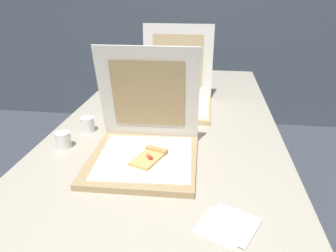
% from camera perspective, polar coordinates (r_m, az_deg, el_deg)
% --- Properties ---
extents(table, '(0.99, 2.10, 0.75)m').
position_cam_1_polar(table, '(1.46, 0.05, -1.26)').
color(table, '#BCB29E').
rests_on(table, ground).
extents(pizza_box_front, '(0.39, 0.39, 0.40)m').
position_cam_1_polar(pizza_box_front, '(1.13, -4.33, -3.45)').
color(pizza_box_front, tan).
rests_on(pizza_box_front, table).
extents(pizza_box_middle, '(0.39, 0.41, 0.40)m').
position_cam_1_polar(pizza_box_middle, '(1.64, 1.20, 5.50)').
color(pizza_box_middle, tan).
rests_on(pizza_box_middle, table).
extents(cup_white_near_left, '(0.06, 0.06, 0.06)m').
position_cam_1_polar(cup_white_near_left, '(1.29, -18.62, -2.45)').
color(cup_white_near_left, white).
rests_on(cup_white_near_left, table).
extents(cup_white_near_center, '(0.06, 0.06, 0.06)m').
position_cam_1_polar(cup_white_near_center, '(1.40, -14.50, 0.29)').
color(cup_white_near_center, white).
rests_on(cup_white_near_center, table).
extents(cup_white_mid, '(0.06, 0.06, 0.06)m').
position_cam_1_polar(cup_white_mid, '(1.52, -10.41, 2.57)').
color(cup_white_mid, white).
rests_on(cup_white_mid, table).
extents(napkin_pile, '(0.19, 0.17, 0.01)m').
position_cam_1_polar(napkin_pile, '(0.88, 10.80, -17.38)').
color(napkin_pile, white).
rests_on(napkin_pile, table).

